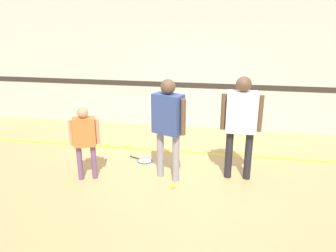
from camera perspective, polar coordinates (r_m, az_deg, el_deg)
ground_plane at (r=5.59m, az=2.17°, el=-8.68°), size 16.00×16.00×0.00m
wall_back at (r=7.65m, az=5.08°, el=11.30°), size 16.00×0.07×3.20m
floor_stripe at (r=6.51m, az=3.41°, el=-4.59°), size 14.40×0.10×0.01m
person_instructor at (r=5.13m, az=0.00°, el=1.20°), size 0.59×0.42×1.66m
person_student_left at (r=5.37m, az=-14.32°, el=-1.64°), size 0.44×0.30×1.23m
person_student_right at (r=5.27m, az=12.64°, el=1.46°), size 0.65×0.27×1.70m
racket_spare_on_floor at (r=6.14m, az=-4.21°, el=-6.00°), size 0.51×0.37×0.03m
tennis_ball_near_instructor at (r=5.21m, az=0.88°, el=-10.45°), size 0.07×0.07×0.07m
tennis_ball_by_spare_racket at (r=6.06m, az=-4.30°, el=-6.13°), size 0.07×0.07×0.07m
tennis_ball_stray_left at (r=6.89m, az=-10.54°, el=-3.25°), size 0.07×0.07×0.07m
tennis_ball_stray_right at (r=6.74m, az=-7.11°, el=-3.59°), size 0.07×0.07×0.07m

